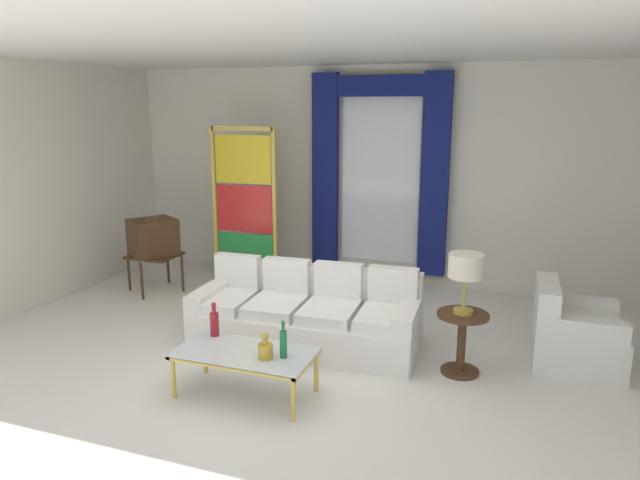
# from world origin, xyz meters

# --- Properties ---
(ground_plane) EXTENTS (16.00, 16.00, 0.00)m
(ground_plane) POSITION_xyz_m (0.00, 0.00, 0.00)
(ground_plane) COLOR white
(wall_rear) EXTENTS (8.00, 0.12, 3.00)m
(wall_rear) POSITION_xyz_m (0.00, 3.06, 1.50)
(wall_rear) COLOR white
(wall_rear) RESTS_ON ground
(wall_left) EXTENTS (0.12, 7.00, 3.00)m
(wall_left) POSITION_xyz_m (-3.66, 0.60, 1.50)
(wall_left) COLOR white
(wall_left) RESTS_ON ground
(ceiling_slab) EXTENTS (8.00, 7.60, 0.04)m
(ceiling_slab) POSITION_xyz_m (0.00, 0.80, 3.02)
(ceiling_slab) COLOR white
(curtained_window) EXTENTS (2.00, 0.17, 2.70)m
(curtained_window) POSITION_xyz_m (0.13, 2.89, 1.74)
(curtained_window) COLOR white
(curtained_window) RESTS_ON ground
(couch_white_long) EXTENTS (2.38, 1.03, 0.86)m
(couch_white_long) POSITION_xyz_m (-0.01, 0.54, 0.31)
(couch_white_long) COLOR white
(couch_white_long) RESTS_ON ground
(coffee_table) EXTENTS (1.20, 0.61, 0.41)m
(coffee_table) POSITION_xyz_m (-0.12, -0.69, 0.37)
(coffee_table) COLOR silver
(coffee_table) RESTS_ON ground
(bottle_blue_decanter) EXTENTS (0.13, 0.13, 0.23)m
(bottle_blue_decanter) POSITION_xyz_m (0.11, -0.76, 0.49)
(bottle_blue_decanter) COLOR gold
(bottle_blue_decanter) RESTS_ON coffee_table
(bottle_crystal_tall) EXTENTS (0.06, 0.06, 0.33)m
(bottle_crystal_tall) POSITION_xyz_m (0.25, -0.70, 0.54)
(bottle_crystal_tall) COLOR #196B3D
(bottle_crystal_tall) RESTS_ON coffee_table
(bottle_amber_squat) EXTENTS (0.08, 0.08, 0.32)m
(bottle_amber_squat) POSITION_xyz_m (-0.53, -0.48, 0.54)
(bottle_amber_squat) COLOR maroon
(bottle_amber_squat) RESTS_ON coffee_table
(vintage_tv) EXTENTS (0.74, 0.77, 1.35)m
(vintage_tv) POSITION_xyz_m (-2.59, 1.49, 0.73)
(vintage_tv) COLOR #472D19
(vintage_tv) RESTS_ON ground
(armchair_white) EXTENTS (0.84, 0.84, 0.80)m
(armchair_white) POSITION_xyz_m (2.58, 0.96, 0.29)
(armchair_white) COLOR white
(armchair_white) RESTS_ON ground
(stained_glass_divider) EXTENTS (0.95, 0.05, 2.20)m
(stained_glass_divider) POSITION_xyz_m (-1.52, 2.08, 1.06)
(stained_glass_divider) COLOR gold
(stained_glass_divider) RESTS_ON ground
(peacock_figurine) EXTENTS (0.44, 0.60, 0.50)m
(peacock_figurine) POSITION_xyz_m (-1.20, 1.73, 0.22)
(peacock_figurine) COLOR beige
(peacock_figurine) RESTS_ON ground
(round_side_table) EXTENTS (0.48, 0.48, 0.59)m
(round_side_table) POSITION_xyz_m (1.60, 0.38, 0.36)
(round_side_table) COLOR #472D19
(round_side_table) RESTS_ON ground
(table_lamp_brass) EXTENTS (0.32, 0.32, 0.57)m
(table_lamp_brass) POSITION_xyz_m (1.60, 0.38, 1.03)
(table_lamp_brass) COLOR #B29338
(table_lamp_brass) RESTS_ON round_side_table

